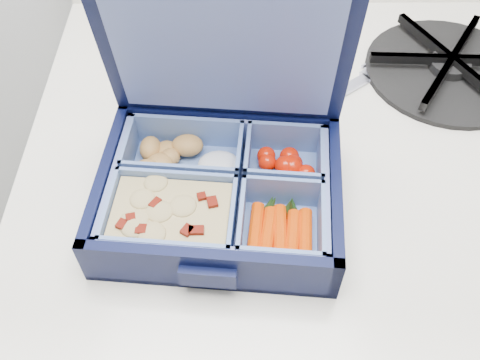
{
  "coord_description": "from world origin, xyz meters",
  "views": [
    {
      "loc": [
        -0.29,
        1.28,
        1.27
      ],
      "look_at": [
        -0.29,
        1.59,
        0.89
      ],
      "focal_mm": 40.0,
      "sensor_mm": 36.0,
      "label": 1
    }
  ],
  "objects_px": {
    "bento_box": "(220,193)",
    "burner_grate": "(450,63)",
    "fork": "(318,105)",
    "stove": "(274,298)"
  },
  "relations": [
    {
      "from": "bento_box",
      "to": "burner_grate",
      "type": "xyz_separation_m",
      "value": [
        0.27,
        0.2,
        -0.01
      ]
    },
    {
      "from": "fork",
      "to": "bento_box",
      "type": "bearing_deg",
      "value": -74.16
    },
    {
      "from": "fork",
      "to": "burner_grate",
      "type": "bearing_deg",
      "value": 73.23
    },
    {
      "from": "bento_box",
      "to": "burner_grate",
      "type": "distance_m",
      "value": 0.33
    },
    {
      "from": "stove",
      "to": "fork",
      "type": "bearing_deg",
      "value": 39.61
    },
    {
      "from": "stove",
      "to": "burner_grate",
      "type": "height_order",
      "value": "burner_grate"
    },
    {
      "from": "stove",
      "to": "fork",
      "type": "xyz_separation_m",
      "value": [
        0.03,
        0.02,
        0.43
      ]
    },
    {
      "from": "stove",
      "to": "bento_box",
      "type": "relative_size",
      "value": 3.94
    },
    {
      "from": "burner_grate",
      "to": "fork",
      "type": "distance_m",
      "value": 0.17
    },
    {
      "from": "fork",
      "to": "stove",
      "type": "bearing_deg",
      "value": -87.16
    }
  ]
}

